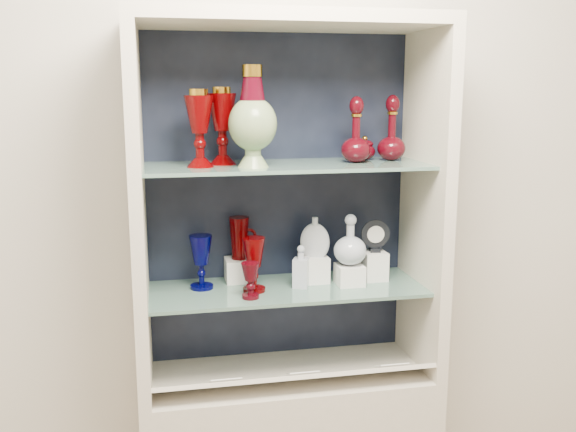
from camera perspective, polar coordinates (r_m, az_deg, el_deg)
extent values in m
cube|color=beige|center=(2.31, -1.09, 3.47)|extent=(3.50, 0.02, 2.80)
cube|color=black|center=(2.29, -0.95, 1.52)|extent=(0.98, 0.02, 1.15)
cube|color=beige|center=(2.07, -13.16, 0.17)|extent=(0.04, 0.40, 1.15)
cube|color=beige|center=(2.25, 12.07, 1.10)|extent=(0.04, 0.40, 1.15)
cube|color=beige|center=(2.08, 0.00, 16.99)|extent=(1.00, 0.40, 0.04)
cube|color=slate|center=(2.19, -0.10, -6.47)|extent=(0.92, 0.34, 0.01)
cube|color=slate|center=(2.10, -0.11, 4.49)|extent=(0.92, 0.34, 0.01)
cube|color=beige|center=(2.17, 0.60, -14.15)|extent=(0.92, 0.17, 0.09)
cube|color=white|center=(2.17, 1.33, -13.73)|extent=(0.10, 0.06, 0.03)
cube|color=white|center=(2.25, 9.21, -12.90)|extent=(0.10, 0.06, 0.03)
cube|color=white|center=(2.13, -5.57, -14.24)|extent=(0.10, 0.06, 0.03)
cube|color=silver|center=(2.26, -4.31, -4.78)|extent=(0.10, 0.10, 0.08)
cube|color=silver|center=(2.24, 2.38, -4.73)|extent=(0.09, 0.09, 0.09)
cube|color=silver|center=(2.22, 5.49, -5.21)|extent=(0.09, 0.09, 0.07)
cube|color=silver|center=(2.28, 7.70, -4.40)|extent=(0.08, 0.08, 0.10)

